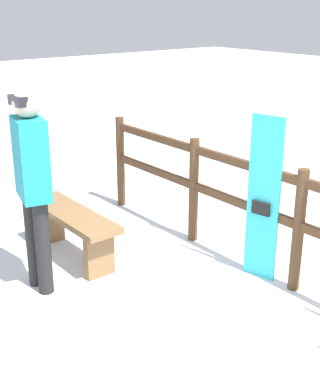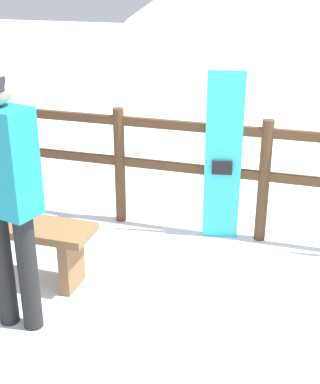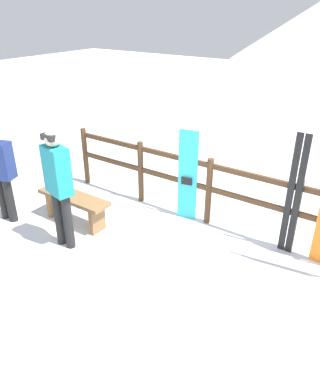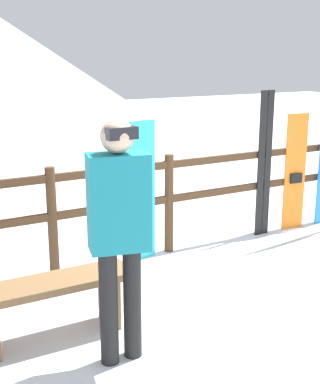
{
  "view_description": "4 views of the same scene",
  "coord_description": "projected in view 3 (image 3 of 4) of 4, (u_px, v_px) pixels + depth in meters",
  "views": [
    {
      "loc": [
        2.54,
        -1.85,
        2.4
      ],
      "look_at": [
        -0.81,
        0.81,
        0.88
      ],
      "focal_mm": 50.0,
      "sensor_mm": 36.0,
      "label": 1
    },
    {
      "loc": [
        0.41,
        -2.7,
        2.28
      ],
      "look_at": [
        -0.65,
        0.73,
        0.76
      ],
      "focal_mm": 50.0,
      "sensor_mm": 36.0,
      "label": 2
    },
    {
      "loc": [
        2.34,
        -3.06,
        3.19
      ],
      "look_at": [
        -0.29,
        0.76,
        0.85
      ],
      "focal_mm": 35.0,
      "sensor_mm": 36.0,
      "label": 3
    },
    {
      "loc": [
        -2.87,
        -3.25,
        2.18
      ],
      "look_at": [
        -0.53,
        0.94,
        0.93
      ],
      "focal_mm": 50.0,
      "sensor_mm": 36.0,
      "label": 4
    }
  ],
  "objects": [
    {
      "name": "ski_pair_black",
      "position": [
        294.0,
        196.0,
        5.02
      ],
      "size": [
        0.19,
        0.02,
        1.76
      ],
      "color": "black",
      "rests_on": "ground"
    },
    {
      "name": "fence",
      "position": [
        209.0,
        186.0,
        5.81
      ],
      "size": [
        5.45,
        0.1,
        1.11
      ],
      "color": "#4C331E",
      "rests_on": "ground"
    },
    {
      "name": "snowboard_cyan",
      "position": [
        188.0,
        176.0,
        5.91
      ],
      "size": [
        0.32,
        0.1,
        1.51
      ],
      "color": "#2DBFCC",
      "rests_on": "ground"
    },
    {
      "name": "ground_plane",
      "position": [
        146.0,
        277.0,
        4.88
      ],
      "size": [
        40.0,
        40.0,
        0.0
      ],
      "primitive_type": "plane",
      "color": "white"
    },
    {
      "name": "person_teal",
      "position": [
        58.0,
        181.0,
        5.08
      ],
      "size": [
        0.46,
        0.32,
        1.76
      ],
      "color": "black",
      "rests_on": "ground"
    },
    {
      "name": "bench",
      "position": [
        74.0,
        203.0,
        5.94
      ],
      "size": [
        1.28,
        0.36,
        0.49
      ],
      "color": "brown",
      "rests_on": "ground"
    },
    {
      "name": "person_navy",
      "position": [
        0.0,
        170.0,
        5.81
      ],
      "size": [
        0.48,
        0.37,
        1.54
      ],
      "color": "black",
      "rests_on": "ground"
    }
  ]
}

